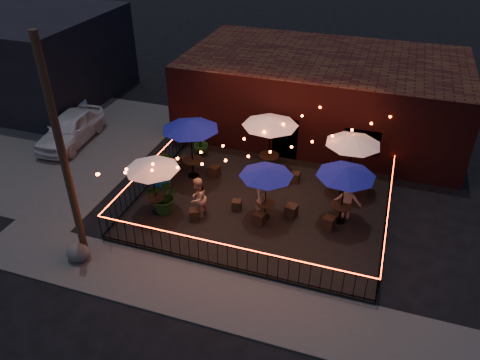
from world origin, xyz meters
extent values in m
plane|color=black|center=(0.00, 0.00, 0.00)|extent=(110.00, 110.00, 0.00)
cube|color=black|center=(0.00, 2.00, 0.07)|extent=(10.00, 8.00, 0.15)
cube|color=#42403D|center=(0.00, -3.25, 0.03)|extent=(18.00, 2.50, 0.05)
cube|color=#42403D|center=(-12.00, 4.00, 0.01)|extent=(11.00, 12.00, 0.02)
cube|color=#340F0E|center=(1.00, 10.00, 2.00)|extent=(14.00, 8.00, 4.00)
cube|color=black|center=(0.00, 6.12, 1.10)|extent=(1.20, 0.24, 2.20)
cube|color=black|center=(3.50, 6.12, 1.60)|extent=(1.60, 0.24, 1.20)
cube|color=black|center=(-18.00, 9.00, 2.50)|extent=(12.00, 9.00, 5.00)
cylinder|color=#3A2817|center=(-5.40, -2.60, 4.00)|extent=(0.26, 0.26, 8.00)
cube|color=black|center=(0.00, -2.00, 0.23)|extent=(10.00, 0.04, 0.04)
cube|color=black|center=(0.00, -2.00, 1.15)|extent=(10.00, 0.04, 0.04)
cube|color=#FD300B|center=(0.00, -2.00, 1.18)|extent=(10.00, 0.03, 0.02)
cube|color=black|center=(-5.00, 2.00, 0.23)|extent=(0.04, 8.00, 0.04)
cube|color=black|center=(-5.00, 2.00, 1.15)|extent=(0.04, 8.00, 0.04)
cube|color=#FD300B|center=(-5.00, 2.00, 1.18)|extent=(0.03, 8.00, 0.02)
cube|color=black|center=(5.00, 2.00, 0.23)|extent=(0.04, 8.00, 0.04)
cube|color=black|center=(5.00, 2.00, 1.15)|extent=(0.04, 8.00, 0.04)
cube|color=#FD300B|center=(5.00, 2.00, 1.18)|extent=(0.03, 8.00, 0.02)
cylinder|color=black|center=(-3.80, 0.14, 0.16)|extent=(0.43, 0.43, 0.03)
cylinder|color=black|center=(-3.80, 0.14, 0.51)|extent=(0.06, 0.06, 0.70)
cylinder|color=black|center=(-3.80, 0.14, 0.87)|extent=(0.78, 0.78, 0.04)
cylinder|color=black|center=(-3.80, 0.14, 1.32)|extent=(0.04, 0.04, 2.34)
cone|color=silver|center=(-3.80, 0.14, 2.35)|extent=(2.74, 2.74, 0.34)
cylinder|color=black|center=(-3.50, 3.11, 0.17)|extent=(0.50, 0.50, 0.03)
cylinder|color=black|center=(-3.50, 3.11, 0.57)|extent=(0.07, 0.07, 0.82)
cylinder|color=black|center=(-3.50, 3.11, 0.99)|extent=(0.91, 0.91, 0.05)
cylinder|color=black|center=(-3.50, 3.11, 1.51)|extent=(0.05, 0.05, 2.72)
cone|color=navy|center=(-3.50, 3.11, 2.70)|extent=(2.59, 2.59, 0.40)
cylinder|color=black|center=(0.43, 1.18, 0.16)|extent=(0.42, 0.42, 0.03)
cylinder|color=black|center=(0.43, 1.18, 0.50)|extent=(0.06, 0.06, 0.68)
cylinder|color=black|center=(0.43, 1.18, 0.85)|extent=(0.76, 0.76, 0.04)
cylinder|color=black|center=(0.43, 1.18, 1.29)|extent=(0.04, 0.04, 2.27)
cone|color=navy|center=(0.43, 1.18, 2.28)|extent=(2.64, 2.64, 0.33)
cylinder|color=black|center=(-0.38, 4.59, 0.17)|extent=(0.50, 0.50, 0.03)
cylinder|color=black|center=(-0.38, 4.59, 0.57)|extent=(0.07, 0.07, 0.81)
cylinder|color=black|center=(-0.38, 4.59, 0.99)|extent=(0.90, 0.90, 0.05)
cylinder|color=black|center=(-0.38, 4.59, 1.50)|extent=(0.05, 0.05, 2.71)
cone|color=silver|center=(-0.38, 4.59, 2.69)|extent=(3.06, 3.06, 0.40)
cylinder|color=black|center=(3.28, 1.88, 0.17)|extent=(0.45, 0.45, 0.03)
cylinder|color=black|center=(3.28, 1.88, 0.53)|extent=(0.06, 0.06, 0.73)
cylinder|color=black|center=(3.28, 1.88, 0.90)|extent=(0.82, 0.82, 0.04)
cylinder|color=black|center=(3.28, 1.88, 1.37)|extent=(0.04, 0.04, 2.45)
cone|color=navy|center=(3.28, 1.88, 2.44)|extent=(2.80, 2.80, 0.36)
cylinder|color=black|center=(3.23, 4.31, 0.17)|extent=(0.46, 0.46, 0.03)
cylinder|color=black|center=(3.23, 4.31, 0.54)|extent=(0.06, 0.06, 0.76)
cylinder|color=black|center=(3.23, 4.31, 0.93)|extent=(0.84, 0.84, 0.04)
cylinder|color=black|center=(3.23, 4.31, 1.42)|extent=(0.05, 0.05, 2.53)
cone|color=silver|center=(3.23, 4.31, 2.53)|extent=(2.94, 2.94, 0.37)
cube|color=black|center=(-3.56, 0.51, 0.37)|extent=(0.41, 0.41, 0.44)
cube|color=black|center=(-2.18, 0.16, 0.38)|extent=(0.51, 0.51, 0.46)
cube|color=black|center=(-4.12, 3.72, 0.40)|extent=(0.51, 0.51, 0.50)
cube|color=black|center=(-2.57, 3.41, 0.40)|extent=(0.49, 0.49, 0.50)
cube|color=black|center=(-0.80, 1.33, 0.36)|extent=(0.41, 0.41, 0.42)
cube|color=black|center=(0.35, 0.74, 0.39)|extent=(0.47, 0.47, 0.47)
cube|color=black|center=(-0.53, 4.37, 0.36)|extent=(0.40, 0.40, 0.43)
cube|color=black|center=(0.98, 4.12, 0.37)|extent=(0.38, 0.38, 0.44)
cube|color=black|center=(1.40, 1.58, 0.41)|extent=(0.51, 0.51, 0.51)
cube|color=black|center=(2.94, 1.32, 0.40)|extent=(0.51, 0.51, 0.50)
cube|color=black|center=(2.80, 3.94, 0.36)|extent=(0.36, 0.36, 0.42)
cube|color=black|center=(3.88, 3.95, 0.38)|extent=(0.46, 0.46, 0.46)
imported|color=#CFA88E|center=(0.22, 1.19, 0.93)|extent=(0.47, 0.63, 1.57)
imported|color=#DAB88B|center=(-2.09, 0.41, 1.03)|extent=(0.75, 0.92, 1.75)
imported|color=tan|center=(3.47, 2.24, 1.01)|extent=(1.11, 0.64, 1.71)
imported|color=#0D350F|center=(-3.45, 0.27, 0.89)|extent=(1.37, 1.20, 1.49)
imported|color=#0B3B0C|center=(-4.60, 2.78, 0.80)|extent=(0.88, 0.80, 1.30)
imported|color=#173A12|center=(-3.94, 5.09, 0.81)|extent=(0.84, 0.84, 1.31)
cube|color=#13519E|center=(-4.50, 1.92, 0.59)|extent=(0.77, 0.65, 0.87)
cube|color=silver|center=(-4.50, 1.92, 1.05)|extent=(0.83, 0.70, 0.05)
ellipsoid|color=#494A44|center=(-5.22, -3.17, 0.34)|extent=(1.00, 0.89, 0.68)
imported|color=silver|center=(-10.80, 4.36, 0.78)|extent=(2.27, 4.76, 1.57)
imported|color=#999AA0|center=(-13.29, 7.88, 0.70)|extent=(3.90, 4.17, 1.40)
camera|label=1|loc=(4.23, -13.19, 11.53)|focal=35.00mm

